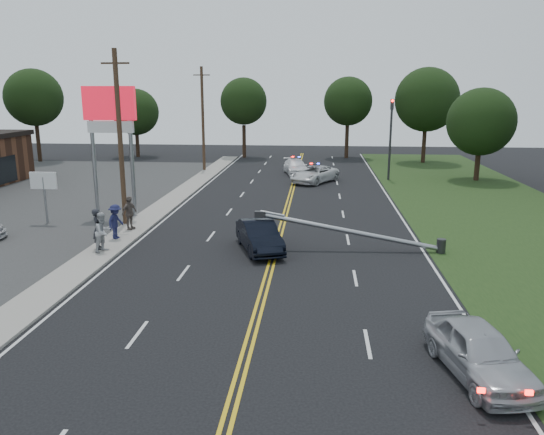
# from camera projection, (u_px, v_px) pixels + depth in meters

# --- Properties ---
(ground) EXTENTS (120.00, 120.00, 0.00)m
(ground) POSITION_uv_depth(u_px,v_px,m) (258.00, 314.00, 18.83)
(ground) COLOR black
(ground) RESTS_ON ground
(sidewalk) EXTENTS (1.80, 70.00, 0.12)m
(sidewalk) POSITION_uv_depth(u_px,v_px,m) (127.00, 233.00, 29.21)
(sidewalk) COLOR gray
(sidewalk) RESTS_ON ground
(grass_verge) EXTENTS (12.00, 80.00, 0.01)m
(grass_verge) POSITION_uv_depth(u_px,v_px,m) (539.00, 244.00, 27.37)
(grass_verge) COLOR #1D3313
(grass_verge) RESTS_ON ground
(centerline_yellow) EXTENTS (0.36, 80.00, 0.00)m
(centerline_yellow) POSITION_uv_depth(u_px,v_px,m) (279.00, 238.00, 28.51)
(centerline_yellow) COLOR gold
(centerline_yellow) RESTS_ON ground
(pylon_sign) EXTENTS (3.20, 0.35, 8.00)m
(pylon_sign) POSITION_uv_depth(u_px,v_px,m) (110.00, 120.00, 31.89)
(pylon_sign) COLOR gray
(pylon_sign) RESTS_ON ground
(small_sign) EXTENTS (1.60, 0.14, 3.10)m
(small_sign) POSITION_uv_depth(u_px,v_px,m) (44.00, 185.00, 31.10)
(small_sign) COLOR gray
(small_sign) RESTS_ON ground
(traffic_signal) EXTENTS (0.28, 0.41, 7.05)m
(traffic_signal) POSITION_uv_depth(u_px,v_px,m) (391.00, 132.00, 46.21)
(traffic_signal) COLOR #2D2D30
(traffic_signal) RESTS_ON ground
(fallen_streetlight) EXTENTS (9.36, 0.44, 1.91)m
(fallen_streetlight) POSITION_uv_depth(u_px,v_px,m) (361.00, 233.00, 26.01)
(fallen_streetlight) COLOR #2D2D30
(fallen_streetlight) RESTS_ON ground
(utility_pole_mid) EXTENTS (1.60, 0.28, 10.00)m
(utility_pole_mid) POSITION_uv_depth(u_px,v_px,m) (120.00, 138.00, 30.05)
(utility_pole_mid) COLOR #382619
(utility_pole_mid) RESTS_ON ground
(utility_pole_far) EXTENTS (1.60, 0.28, 10.00)m
(utility_pole_far) POSITION_uv_depth(u_px,v_px,m) (203.00, 119.00, 51.37)
(utility_pole_far) COLOR #382619
(utility_pole_far) RESTS_ON ground
(tree_4) EXTENTS (6.20, 6.20, 10.13)m
(tree_4) POSITION_uv_depth(u_px,v_px,m) (34.00, 98.00, 58.06)
(tree_4) COLOR black
(tree_4) RESTS_ON ground
(tree_5) EXTENTS (5.44, 5.44, 8.02)m
(tree_5) POSITION_uv_depth(u_px,v_px,m) (136.00, 112.00, 62.67)
(tree_5) COLOR black
(tree_5) RESTS_ON ground
(tree_6) EXTENTS (5.42, 5.42, 9.27)m
(tree_6) POSITION_uv_depth(u_px,v_px,m) (244.00, 101.00, 61.63)
(tree_6) COLOR black
(tree_6) RESTS_ON ground
(tree_7) EXTENTS (5.60, 5.60, 9.36)m
(tree_7) POSITION_uv_depth(u_px,v_px,m) (348.00, 101.00, 61.26)
(tree_7) COLOR black
(tree_7) RESTS_ON ground
(tree_8) EXTENTS (6.87, 6.87, 10.25)m
(tree_8) POSITION_uv_depth(u_px,v_px,m) (427.00, 100.00, 57.15)
(tree_8) COLOR black
(tree_8) RESTS_ON ground
(tree_9) EXTENTS (5.82, 5.82, 8.03)m
(tree_9) POSITION_uv_depth(u_px,v_px,m) (481.00, 122.00, 45.81)
(tree_9) COLOR black
(tree_9) RESTS_ON ground
(crashed_sedan) EXTENTS (2.97, 4.74, 1.47)m
(crashed_sedan) POSITION_uv_depth(u_px,v_px,m) (259.00, 236.00, 26.13)
(crashed_sedan) COLOR black
(crashed_sedan) RESTS_ON ground
(waiting_sedan) EXTENTS (2.59, 4.55, 1.46)m
(waiting_sedan) POSITION_uv_depth(u_px,v_px,m) (479.00, 351.00, 14.57)
(waiting_sedan) COLOR #ADAFB5
(waiting_sedan) RESTS_ON ground
(emergency_a) EXTENTS (4.71, 5.66, 1.44)m
(emergency_a) POSITION_uv_depth(u_px,v_px,m) (315.00, 174.00, 45.70)
(emergency_a) COLOR silver
(emergency_a) RESTS_ON ground
(emergency_b) EXTENTS (2.94, 5.05, 1.37)m
(emergency_b) POSITION_uv_depth(u_px,v_px,m) (296.00, 167.00, 50.35)
(emergency_b) COLOR white
(emergency_b) RESTS_ON ground
(bystander_a) EXTENTS (0.63, 0.82, 2.01)m
(bystander_a) POSITION_uv_depth(u_px,v_px,m) (98.00, 229.00, 25.95)
(bystander_a) COLOR #222329
(bystander_a) RESTS_ON sidewalk
(bystander_b) EXTENTS (1.03, 1.15, 1.94)m
(bystander_b) POSITION_uv_depth(u_px,v_px,m) (103.00, 232.00, 25.54)
(bystander_b) COLOR #ACACB1
(bystander_b) RESTS_ON sidewalk
(bystander_c) EXTENTS (0.91, 1.30, 1.83)m
(bystander_c) POSITION_uv_depth(u_px,v_px,m) (116.00, 222.00, 27.80)
(bystander_c) COLOR #1B1E45
(bystander_c) RESTS_ON sidewalk
(bystander_d) EXTENTS (0.86, 1.20, 1.90)m
(bystander_d) POSITION_uv_depth(u_px,v_px,m) (129.00, 213.00, 29.64)
(bystander_d) COLOR #61554E
(bystander_d) RESTS_ON sidewalk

